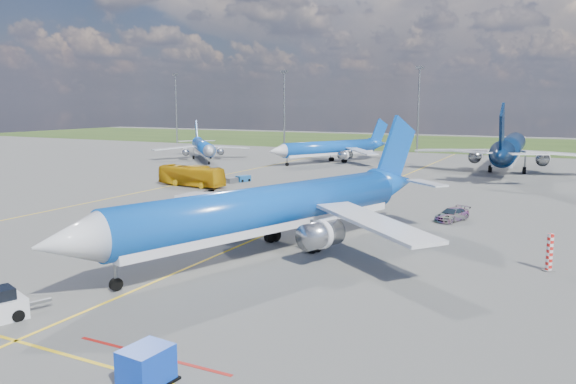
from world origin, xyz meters
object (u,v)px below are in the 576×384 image
at_px(bg_jet_nnw, 330,163).
at_px(service_car_b, 212,194).
at_px(service_car_c, 452,214).
at_px(bg_jet_nw, 203,160).
at_px(uld_container, 146,366).
at_px(apron_bus, 191,176).
at_px(warning_post, 550,252).
at_px(service_car_a, 207,177).
at_px(bg_jet_n, 508,171).
at_px(main_airliner, 269,253).
at_px(baggage_tug_c, 239,179).

bearing_deg(bg_jet_nnw, service_car_b, -58.87).
height_order(bg_jet_nnw, service_car_c, bg_jet_nnw).
bearing_deg(bg_jet_nw, uld_container, -97.88).
relative_size(bg_jet_nnw, service_car_c, 7.00).
height_order(bg_jet_nw, apron_bus, bg_jet_nw).
distance_m(warning_post, apron_bus, 58.16).
bearing_deg(service_car_a, bg_jet_nw, 140.94).
distance_m(bg_jet_n, service_car_a, 58.50).
distance_m(uld_container, service_car_c, 44.91).
xyz_separation_m(main_airliner, uld_container, (6.18, -23.24, 0.91)).
bearing_deg(service_car_b, apron_bus, 78.50).
relative_size(main_airliner, service_car_a, 11.78).
bearing_deg(service_car_b, bg_jet_n, -3.75).
xyz_separation_m(warning_post, bg_jet_n, (-9.79, 68.95, -1.50)).
bearing_deg(bg_jet_nw, bg_jet_nnw, -27.46).
bearing_deg(main_airliner, uld_container, -56.13).
relative_size(service_car_b, service_car_c, 0.80).
height_order(warning_post, service_car_c, warning_post).
bearing_deg(warning_post, apron_bus, 155.12).
xyz_separation_m(bg_jet_nw, bg_jet_n, (66.10, 8.74, 0.00)).
height_order(apron_bus, service_car_c, apron_bus).
bearing_deg(bg_jet_nnw, service_car_c, -27.74).
bearing_deg(service_car_c, service_car_b, -160.43).
xyz_separation_m(bg_jet_n, service_car_a, (-44.83, -37.57, 0.63)).
height_order(service_car_a, baggage_tug_c, service_car_a).
height_order(apron_bus, service_car_a, apron_bus).
relative_size(service_car_c, baggage_tug_c, 1.07).
relative_size(bg_jet_n, uld_container, 21.54).
bearing_deg(apron_bus, service_car_c, -94.99).
distance_m(service_car_b, baggage_tug_c, 16.47).
relative_size(bg_jet_nnw, main_airliner, 0.80).
bearing_deg(apron_bus, bg_jet_n, -37.76).
xyz_separation_m(bg_jet_nnw, service_car_a, (-7.69, -36.25, 0.63)).
bearing_deg(bg_jet_n, bg_jet_nw, 5.80).
relative_size(bg_jet_n, service_car_a, 13.13).
bearing_deg(main_airliner, service_car_b, 152.98).
bearing_deg(service_car_a, warning_post, -15.35).
bearing_deg(bg_jet_n, service_car_b, 55.76).
xyz_separation_m(bg_jet_nnw, main_airliner, (24.57, -72.87, 0.00)).
distance_m(bg_jet_nnw, service_car_b, 51.35).
bearing_deg(bg_jet_nnw, bg_jet_nw, -138.59).
bearing_deg(warning_post, bg_jet_nw, 141.57).
distance_m(main_airliner, service_car_a, 48.81).
height_order(main_airliner, service_car_b, main_airliner).
xyz_separation_m(service_car_a, service_car_c, (44.10, -15.31, 0.10)).
distance_m(service_car_b, service_car_c, 32.74).
distance_m(warning_post, service_car_a, 63.00).
xyz_separation_m(warning_post, service_car_c, (-10.52, 16.07, -0.77)).
relative_size(apron_bus, service_car_a, 3.22).
xyz_separation_m(apron_bus, baggage_tug_c, (4.25, 7.57, -1.19)).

